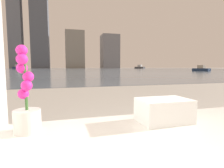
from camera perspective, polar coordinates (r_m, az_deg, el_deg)
potted_orchid at (r=0.85m, az=-26.19°, el=-6.33°), size 0.11×0.11×0.38m
towel_stack at (r=0.96m, az=16.53°, el=-8.23°), size 0.26×0.18×0.12m
harbor_water at (r=61.91m, az=-15.50°, el=4.62°), size 180.00×110.00×0.01m
harbor_boat_0 at (r=37.61m, az=27.10°, el=4.37°), size 1.99×3.30×1.17m
harbor_boat_2 at (r=83.23m, az=-28.45°, el=4.79°), size 2.97×5.22×1.85m
harbor_boat_3 at (r=93.58m, az=9.05°, el=5.44°), size 4.34×5.67×2.05m
skyline_tower_1 at (r=126.51m, az=-29.38°, el=22.27°), size 7.26×6.79×77.28m
skyline_tower_2 at (r=125.09m, az=-22.79°, el=23.75°), size 10.07×11.71×81.46m
skyline_tower_3 at (r=118.75m, az=-12.03°, el=10.89°), size 11.97×8.52×24.19m
skyline_tower_4 at (r=122.68m, az=-0.71°, el=10.49°), size 11.59×10.90×22.70m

